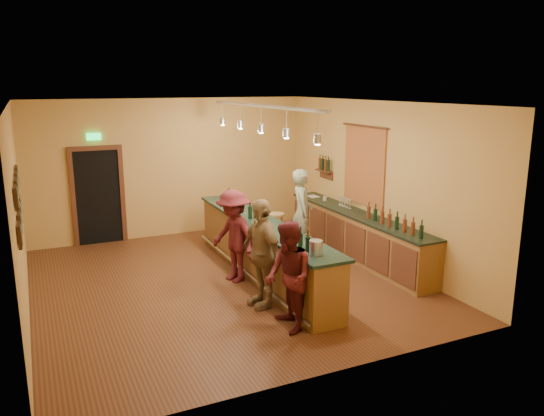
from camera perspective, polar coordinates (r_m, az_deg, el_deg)
name	(u,v)px	position (r m, az deg, el deg)	size (l,w,h in m)	color
floor	(225,282)	(9.78, -5.11, -7.91)	(7.00, 7.00, 0.00)	#502717
ceiling	(221,103)	(9.13, -5.53, 11.19)	(6.50, 7.00, 0.02)	silver
wall_back	(172,168)	(12.62, -10.70, 4.27)	(6.50, 0.02, 3.20)	tan
wall_front	(324,252)	(6.24, 5.64, -4.72)	(6.50, 0.02, 3.20)	tan
wall_left	(18,215)	(8.81, -25.62, -0.65)	(0.02, 7.00, 3.20)	tan
wall_right	(376,182)	(10.83, 11.11, 2.79)	(0.02, 7.00, 3.20)	tan
doorway	(98,194)	(12.38, -18.21, 1.43)	(1.15, 0.09, 2.48)	black
tapestry	(364,167)	(11.10, 9.88, 4.40)	(0.03, 1.40, 1.60)	maroon
bottle_shelf	(324,166)	(12.34, 5.66, 4.54)	(0.17, 0.55, 0.54)	#4A2616
picture_grid	(19,202)	(8.01, -25.60, 0.63)	(0.06, 2.20, 0.70)	#382111
back_counter	(357,235)	(11.06, 9.14, -2.84)	(0.60, 4.55, 1.27)	brown
tasting_bar	(262,245)	(9.83, -1.12, -3.99)	(0.73, 5.10, 1.38)	brown
pendant_track	(261,115)	(9.41, -1.19, 9.98)	(0.11, 4.60, 0.50)	silver
bartender	(302,213)	(10.99, 3.25, -0.50)	(0.67, 0.44, 1.82)	gray
customer_a	(288,277)	(7.66, 1.78, -7.45)	(0.79, 0.61, 1.62)	#59191E
customer_b	(261,253)	(8.46, -1.15, -4.88)	(1.04, 0.43, 1.77)	#997A51
customer_c	(234,236)	(9.56, -4.13, -3.03)	(1.09, 0.63, 1.69)	#59191E
bar_stool	(276,220)	(11.61, 0.42, -1.28)	(0.37, 0.37, 0.75)	#A9854C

